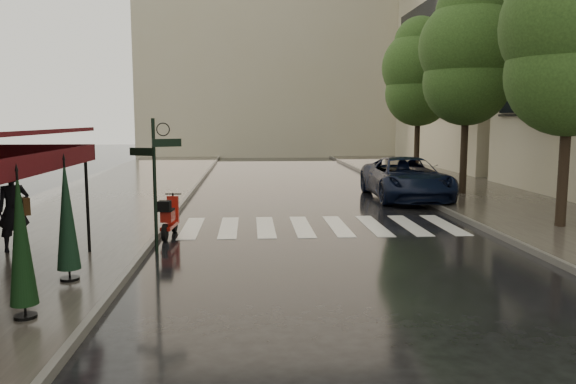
{
  "coord_description": "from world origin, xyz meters",
  "views": [
    {
      "loc": [
        0.96,
        -9.85,
        3.08
      ],
      "look_at": [
        1.84,
        3.03,
        1.4
      ],
      "focal_mm": 35.0,
      "sensor_mm": 36.0,
      "label": 1
    }
  ],
  "objects": [
    {
      "name": "tree_near",
      "position": [
        9.6,
        5.0,
        5.32
      ],
      "size": [
        3.8,
        3.8,
        7.99
      ],
      "color": "black",
      "rests_on": "sidewalk_far"
    },
    {
      "name": "sidewalk_near",
      "position": [
        -4.5,
        12.0,
        0.06
      ],
      "size": [
        6.0,
        60.0,
        0.12
      ],
      "primitive_type": "cube",
      "color": "#38332D",
      "rests_on": "ground"
    },
    {
      "name": "sidewalk_far",
      "position": [
        10.25,
        12.0,
        0.06
      ],
      "size": [
        5.5,
        60.0,
        0.12
      ],
      "primitive_type": "cube",
      "color": "#38332D",
      "rests_on": "ground"
    },
    {
      "name": "signpost",
      "position": [
        -1.19,
        3.0,
        1.83
      ],
      "size": [
        1.17,
        0.29,
        3.1
      ],
      "color": "black",
      "rests_on": "ground"
    },
    {
      "name": "pedestrian_with_umbrella",
      "position": [
        -4.35,
        2.98,
        1.82
      ],
      "size": [
        1.53,
        1.54,
        2.56
      ],
      "rotation": [
        0.0,
        0.0,
        0.56
      ],
      "color": "black",
      "rests_on": "sidewalk_near"
    },
    {
      "name": "parked_car",
      "position": [
        7.0,
        11.37,
        0.8
      ],
      "size": [
        2.74,
        5.83,
        1.61
      ],
      "primitive_type": "imported",
      "rotation": [
        0.0,
        0.0,
        -0.01
      ],
      "color": "black",
      "rests_on": "ground"
    },
    {
      "name": "curb_far",
      "position": [
        7.45,
        12.0,
        0.07
      ],
      "size": [
        0.12,
        60.0,
        0.16
      ],
      "primitive_type": "cube",
      "color": "#595651",
      "rests_on": "ground"
    },
    {
      "name": "parasol_back",
      "position": [
        -2.39,
        0.5,
        1.35
      ],
      "size": [
        0.43,
        0.43,
        2.29
      ],
      "color": "black",
      "rests_on": "sidewalk_near"
    },
    {
      "name": "curb_near",
      "position": [
        -1.45,
        12.0,
        0.07
      ],
      "size": [
        0.12,
        60.0,
        0.16
      ],
      "primitive_type": "cube",
      "color": "#595651",
      "rests_on": "ground"
    },
    {
      "name": "haussmann_far",
      "position": [
        16.5,
        26.0,
        9.25
      ],
      "size": [
        8.0,
        16.0,
        18.5
      ],
      "primitive_type": "cube",
      "color": "tan",
      "rests_on": "ground"
    },
    {
      "name": "tree_far",
      "position": [
        9.7,
        19.0,
        5.46
      ],
      "size": [
        3.8,
        3.8,
        8.16
      ],
      "color": "black",
      "rests_on": "sidewalk_far"
    },
    {
      "name": "scooter",
      "position": [
        -1.16,
        4.81,
        0.5
      ],
      "size": [
        0.46,
        1.64,
        1.08
      ],
      "rotation": [
        0.0,
        0.0,
        -0.07
      ],
      "color": "black",
      "rests_on": "ground"
    },
    {
      "name": "ground",
      "position": [
        0.0,
        0.0,
        0.0
      ],
      "size": [
        120.0,
        120.0,
        0.0
      ],
      "primitive_type": "plane",
      "color": "black",
      "rests_on": "ground"
    },
    {
      "name": "tree_mid",
      "position": [
        9.5,
        12.0,
        5.59
      ],
      "size": [
        3.8,
        3.8,
        8.34
      ],
      "color": "black",
      "rests_on": "sidewalk_far"
    },
    {
      "name": "backdrop_building",
      "position": [
        3.0,
        38.0,
        10.0
      ],
      "size": [
        22.0,
        6.0,
        20.0
      ],
      "primitive_type": "cube",
      "color": "tan",
      "rests_on": "ground"
    },
    {
      "name": "parasol_front",
      "position": [
        -2.42,
        -1.5,
        1.34
      ],
      "size": [
        0.4,
        0.4,
        2.27
      ],
      "color": "black",
      "rests_on": "sidewalk_near"
    },
    {
      "name": "crosswalk",
      "position": [
        2.98,
        6.0,
        0.01
      ],
      "size": [
        7.85,
        3.2,
        0.01
      ],
      "color": "silver",
      "rests_on": "ground"
    }
  ]
}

